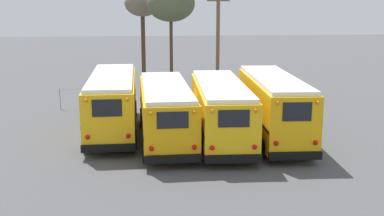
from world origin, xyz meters
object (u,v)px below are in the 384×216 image
school_bus_1 (166,110)px  utility_pole (218,39)px  school_bus_2 (220,109)px  bare_tree_0 (171,4)px  school_bus_0 (113,101)px  bare_tree_1 (142,4)px  school_bus_3 (273,105)px

school_bus_1 → utility_pole: utility_pole is taller
school_bus_2 → bare_tree_0: size_ratio=1.14×
school_bus_0 → utility_pole: bearing=57.6°
utility_pole → bare_tree_1: 8.79m
utility_pole → bare_tree_1: (-6.03, 5.80, 2.67)m
bare_tree_0 → bare_tree_1: (-2.35, 4.01, -0.05)m
bare_tree_1 → school_bus_0: bearing=-95.4°
school_bus_1 → school_bus_3: bearing=-0.3°
school_bus_3 → school_bus_2: bearing=-176.6°
utility_pole → bare_tree_0: (-3.68, 1.80, 2.72)m
school_bus_2 → bare_tree_1: bare_tree_1 is taller
school_bus_2 → school_bus_3: (2.86, 0.17, 0.11)m
school_bus_0 → bare_tree_0: (4.03, 13.95, 5.24)m
school_bus_0 → school_bus_3: (8.59, -2.06, 0.03)m
school_bus_2 → bare_tree_0: bare_tree_0 is taller
school_bus_3 → school_bus_1: bearing=179.7°
school_bus_0 → school_bus_2: size_ratio=1.02×
school_bus_1 → school_bus_2: size_ratio=0.98×
school_bus_1 → school_bus_2: (2.86, -0.20, 0.05)m
school_bus_3 → utility_pole: utility_pole is taller
utility_pole → bare_tree_1: bearing=136.1°
school_bus_2 → utility_pole: (1.99, 14.38, 2.59)m
school_bus_0 → bare_tree_0: bearing=73.9°
school_bus_0 → school_bus_3: bearing=-13.5°
school_bus_2 → bare_tree_1: bearing=101.3°
utility_pole → school_bus_3: bearing=-86.5°
school_bus_2 → school_bus_3: size_ratio=1.01×
school_bus_1 → bare_tree_0: size_ratio=1.12×
bare_tree_0 → school_bus_1: bearing=-94.2°
school_bus_0 → school_bus_2: school_bus_0 is taller
school_bus_0 → school_bus_2: bearing=-21.3°
school_bus_2 → bare_tree_1: size_ratio=1.17×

